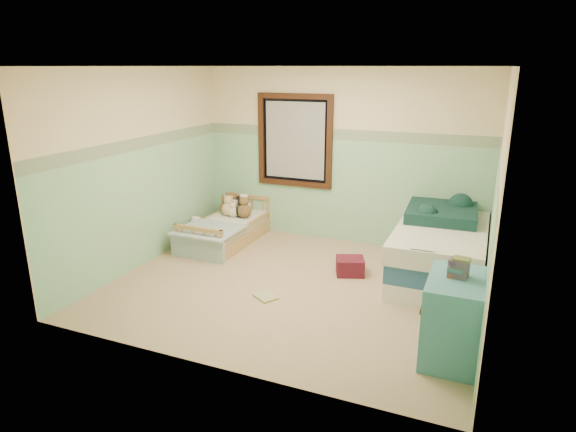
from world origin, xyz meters
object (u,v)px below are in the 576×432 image
at_px(plush_floor_cream, 197,232).
at_px(plush_floor_tan, 196,245).
at_px(toddler_bed_frame, 226,235).
at_px(twin_bed_frame, 439,268).
at_px(dresser, 453,318).
at_px(floor_book, 266,297).
at_px(red_pillow, 350,266).

height_order(plush_floor_cream, plush_floor_tan, plush_floor_cream).
distance_m(toddler_bed_frame, plush_floor_tan, 0.59).
bearing_deg(toddler_bed_frame, twin_bed_frame, -1.53).
xyz_separation_m(plush_floor_tan, dresser, (3.51, -1.32, 0.26)).
relative_size(plush_floor_tan, floor_book, 0.93).
bearing_deg(red_pillow, dresser, -47.12).
bearing_deg(dresser, twin_bed_frame, 99.51).
bearing_deg(red_pillow, toddler_bed_frame, 167.38).
xyz_separation_m(plush_floor_cream, plush_floor_tan, (0.29, -0.48, -0.01)).
relative_size(toddler_bed_frame, floor_book, 6.08).
relative_size(plush_floor_cream, floor_book, 0.98).
bearing_deg(plush_floor_cream, plush_floor_tan, -58.60).
bearing_deg(toddler_bed_frame, floor_book, -47.74).
bearing_deg(dresser, floor_book, 168.17).
relative_size(plush_floor_cream, plush_floor_tan, 1.05).
bearing_deg(twin_bed_frame, dresser, -80.49).
relative_size(twin_bed_frame, dresser, 2.60).
relative_size(toddler_bed_frame, red_pillow, 4.52).
height_order(toddler_bed_frame, twin_bed_frame, twin_bed_frame).
relative_size(red_pillow, floor_book, 1.35).
xyz_separation_m(plush_floor_cream, floor_book, (1.78, -1.37, -0.11)).
bearing_deg(red_pillow, twin_bed_frame, 19.83).
relative_size(toddler_bed_frame, dresser, 2.01).
relative_size(dresser, red_pillow, 2.24).
relative_size(plush_floor_cream, red_pillow, 0.73).
bearing_deg(plush_floor_tan, dresser, -20.59).
distance_m(plush_floor_cream, red_pillow, 2.50).
distance_m(plush_floor_cream, plush_floor_tan, 0.56).
relative_size(plush_floor_tan, twin_bed_frame, 0.12).
xyz_separation_m(plush_floor_tan, floor_book, (1.48, -0.89, -0.11)).
bearing_deg(toddler_bed_frame, dresser, -29.36).
bearing_deg(twin_bed_frame, plush_floor_cream, -179.88).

